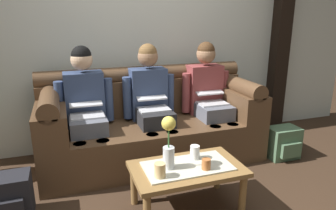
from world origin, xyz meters
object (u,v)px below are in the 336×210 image
at_px(couch, 151,125).
at_px(flower_vase, 169,142).
at_px(cup_near_right, 206,164).
at_px(cup_far_center, 160,170).
at_px(backpack_right, 283,143).
at_px(person_right, 208,94).
at_px(person_middle, 151,99).
at_px(backpack_left, 9,198).
at_px(coffee_table, 187,172).
at_px(cup_near_left, 195,152).
at_px(person_left, 86,105).

distance_m(couch, flower_vase, 1.04).
relative_size(cup_near_right, cup_far_center, 0.78).
bearing_deg(cup_near_right, couch, 95.80).
xyz_separation_m(cup_far_center, backpack_right, (1.59, 0.62, -0.27)).
height_order(person_right, backpack_right, person_right).
xyz_separation_m(person_middle, cup_near_right, (0.11, -1.10, -0.23)).
relative_size(cup_far_center, backpack_left, 0.30).
relative_size(flower_vase, cup_near_right, 5.00).
xyz_separation_m(couch, backpack_right, (1.34, -0.49, -0.20)).
height_order(person_middle, coffee_table, person_middle).
relative_size(cup_near_left, cup_near_right, 1.35).
distance_m(coffee_table, backpack_right, 1.45).
relative_size(cup_far_center, backpack_right, 0.31).
distance_m(person_middle, cup_far_center, 1.15).
distance_m(person_middle, cup_near_left, 0.95).
distance_m(cup_near_left, backpack_right, 1.34).
xyz_separation_m(person_left, coffee_table, (0.66, -1.00, -0.34)).
xyz_separation_m(person_right, cup_near_left, (-0.56, -0.91, -0.22)).
distance_m(cup_near_right, cup_far_center, 0.36).
distance_m(flower_vase, backpack_left, 1.28).
bearing_deg(cup_near_left, flower_vase, -162.16).
height_order(person_middle, cup_far_center, person_middle).
xyz_separation_m(person_middle, backpack_right, (1.34, -0.48, -0.49)).
xyz_separation_m(person_right, coffee_table, (-0.66, -1.00, -0.34)).
relative_size(person_left, coffee_table, 1.42).
distance_m(person_right, cup_near_right, 1.25).
relative_size(coffee_table, cup_near_left, 7.75).
distance_m(person_right, coffee_table, 1.25).
bearing_deg(couch, cup_near_right, -84.20).
relative_size(cup_near_left, cup_far_center, 1.05).
bearing_deg(flower_vase, person_middle, 81.47).
bearing_deg(couch, cup_far_center, -102.80).
distance_m(person_left, cup_far_center, 1.20).
distance_m(person_left, person_right, 1.33).
relative_size(coffee_table, backpack_left, 2.48).
xyz_separation_m(person_right, cup_far_center, (-0.91, -1.10, -0.22)).
bearing_deg(person_left, cup_far_center, -69.53).
bearing_deg(cup_far_center, person_left, 110.47).
bearing_deg(backpack_left, person_left, 45.84).
distance_m(person_middle, backpack_right, 1.51).
bearing_deg(person_left, person_right, -0.00).
distance_m(coffee_table, cup_near_left, 0.18).
height_order(person_right, cup_far_center, person_right).
distance_m(flower_vase, cup_far_center, 0.22).
distance_m(couch, backpack_left, 1.49).
distance_m(couch, cup_near_left, 0.93).
distance_m(flower_vase, cup_near_left, 0.31).
height_order(person_middle, flower_vase, person_middle).
height_order(person_right, cup_near_right, person_right).
distance_m(person_middle, cup_near_right, 1.13).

